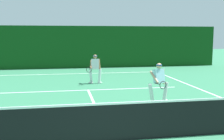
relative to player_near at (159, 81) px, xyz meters
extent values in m
cube|color=white|center=(-2.43, 8.40, -0.83)|extent=(10.55, 0.10, 0.01)
cube|color=white|center=(-2.43, 2.84, -0.83)|extent=(8.60, 0.10, 0.01)
cube|color=white|center=(-2.43, -0.22, -0.83)|extent=(0.10, 6.40, 0.01)
cube|color=black|center=(-2.43, -3.42, -0.37)|extent=(11.38, 0.02, 0.92)
cube|color=white|center=(-2.43, -3.42, 0.11)|extent=(11.38, 0.03, 0.05)
cylinder|color=silver|center=(0.32, 0.12, -0.45)|extent=(0.27, 0.20, 0.77)
cylinder|color=silver|center=(-0.31, -0.09, -0.45)|extent=(0.32, 0.22, 0.77)
ellipsoid|color=white|center=(0.32, 0.12, -0.78)|extent=(0.28, 0.18, 0.09)
ellipsoid|color=white|center=(-0.31, -0.09, -0.78)|extent=(0.28, 0.18, 0.09)
cube|color=#9EDBEA|center=(0.00, 0.01, 0.20)|extent=(0.47, 0.41, 0.56)
cylinder|color=tan|center=(0.21, 0.08, 0.18)|extent=(0.15, 0.13, 0.59)
cylinder|color=tan|center=(-0.21, -0.05, 0.18)|extent=(0.24, 0.52, 0.44)
sphere|color=tan|center=(0.00, 0.01, 0.59)|extent=(0.20, 0.20, 0.20)
cylinder|color=#19478C|center=(0.00, 0.01, 0.62)|extent=(0.28, 0.28, 0.04)
cylinder|color=black|center=(-0.18, -0.31, -0.03)|extent=(0.11, 0.26, 0.03)
torus|color=black|center=(-0.07, -0.63, -0.03)|extent=(0.29, 0.11, 0.29)
cylinder|color=silver|center=(-1.67, 4.52, -0.44)|extent=(0.21, 0.17, 0.78)
cylinder|color=silver|center=(-2.14, 4.60, -0.44)|extent=(0.23, 0.17, 0.78)
ellipsoid|color=white|center=(-1.67, 4.52, -0.78)|extent=(0.28, 0.15, 0.09)
ellipsoid|color=white|center=(-2.14, 4.60, -0.78)|extent=(0.28, 0.15, 0.09)
cube|color=silver|center=(-1.90, 4.56, 0.22)|extent=(0.44, 0.32, 0.56)
cylinder|color=#9E704C|center=(-1.68, 4.52, 0.19)|extent=(0.16, 0.12, 0.60)
cylinder|color=#9E704C|center=(-2.12, 4.60, 0.19)|extent=(0.19, 0.54, 0.43)
sphere|color=#9E704C|center=(-1.90, 4.56, 0.61)|extent=(0.21, 0.21, 0.21)
cylinder|color=#19478C|center=(-1.90, 4.56, 0.65)|extent=(0.26, 0.26, 0.04)
cylinder|color=black|center=(-2.22, 4.37, -0.01)|extent=(0.08, 0.26, 0.03)
torus|color=black|center=(-2.28, 4.03, -0.01)|extent=(0.29, 0.08, 0.29)
sphere|color=#D1E033|center=(-0.10, -1.51, -0.80)|extent=(0.07, 0.07, 0.07)
cube|color=#0E3D12|center=(-2.43, 11.53, 0.81)|extent=(22.71, 0.12, 3.28)
camera|label=1|loc=(-3.49, -9.59, 1.73)|focal=43.26mm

